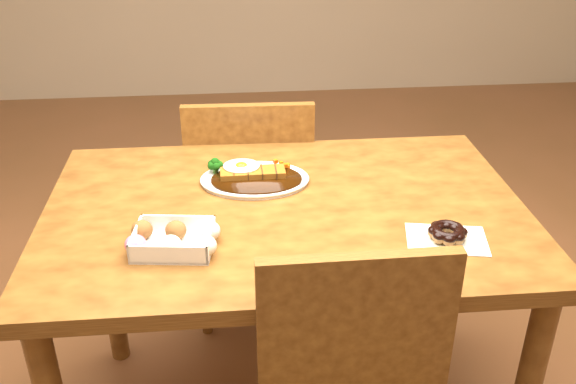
{
  "coord_description": "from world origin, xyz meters",
  "views": [
    {
      "loc": [
        -0.12,
        -1.39,
        1.54
      ],
      "look_at": [
        0.0,
        -0.04,
        0.81
      ],
      "focal_mm": 40.0,
      "sensor_mm": 36.0,
      "label": 1
    }
  ],
  "objects": [
    {
      "name": "table",
      "position": [
        0.0,
        0.0,
        0.65
      ],
      "size": [
        1.2,
        0.8,
        0.75
      ],
      "color": "#522B10",
      "rests_on": "ground"
    },
    {
      "name": "pon_de_ring",
      "position": [
        0.35,
        -0.19,
        0.77
      ],
      "size": [
        0.2,
        0.16,
        0.03
      ],
      "rotation": [
        0.0,
        0.0,
        -0.19
      ],
      "color": "silver",
      "rests_on": "table"
    },
    {
      "name": "chair_far",
      "position": [
        -0.07,
        0.53,
        0.48
      ],
      "size": [
        0.43,
        0.43,
        0.87
      ],
      "rotation": [
        0.0,
        0.0,
        3.11
      ],
      "color": "#522B10",
      "rests_on": "ground"
    },
    {
      "name": "katsu_curry_plate",
      "position": [
        -0.07,
        0.14,
        0.76
      ],
      "size": [
        0.3,
        0.22,
        0.06
      ],
      "rotation": [
        0.0,
        0.0,
        -0.06
      ],
      "color": "white",
      "rests_on": "table"
    },
    {
      "name": "donut_box",
      "position": [
        -0.27,
        -0.16,
        0.77
      ],
      "size": [
        0.21,
        0.15,
        0.05
      ],
      "rotation": [
        0.0,
        0.0,
        -0.12
      ],
      "color": "white",
      "rests_on": "table"
    }
  ]
}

